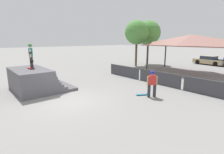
% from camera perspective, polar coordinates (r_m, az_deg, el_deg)
% --- Properties ---
extents(ground_plane, '(160.00, 160.00, 0.00)m').
position_cam_1_polar(ground_plane, '(10.78, -13.75, -7.63)').
color(ground_plane, gray).
extents(quarter_pipe_ramp, '(4.03, 3.72, 1.57)m').
position_cam_1_polar(quarter_pipe_ramp, '(13.65, -24.00, -1.06)').
color(quarter_pipe_ramp, '#565459').
rests_on(quarter_pipe_ramp, ground).
extents(skater_on_deck, '(0.74, 0.42, 1.73)m').
position_cam_1_polar(skater_on_deck, '(13.82, -24.98, 6.81)').
color(skater_on_deck, '#2D2D33').
rests_on(skater_on_deck, quarter_pipe_ramp).
extents(skateboard_on_deck, '(0.82, 0.21, 0.09)m').
position_cam_1_polar(skateboard_on_deck, '(13.43, -25.12, 2.65)').
color(skateboard_on_deck, red).
rests_on(skateboard_on_deck, quarter_pipe_ramp).
extents(bystander_walking, '(0.47, 0.60, 1.70)m').
position_cam_1_polar(bystander_walking, '(11.16, 12.97, -1.55)').
color(bystander_walking, '#2D2D33').
rests_on(bystander_walking, ground).
extents(skateboard_on_ground, '(0.58, 0.80, 0.09)m').
position_cam_1_polar(skateboard_on_ground, '(11.68, 10.00, -5.61)').
color(skateboard_on_ground, green).
rests_on(skateboard_on_ground, ground).
extents(barrier_fence, '(12.02, 0.12, 1.05)m').
position_cam_1_polar(barrier_fence, '(14.65, 14.99, -0.32)').
color(barrier_fence, '#3D3D42').
rests_on(barrier_fence, ground).
extents(pavilion_shelter, '(9.99, 4.42, 4.11)m').
position_cam_1_polar(pavilion_shelter, '(20.54, 24.47, 10.81)').
color(pavilion_shelter, '#2D2D33').
rests_on(pavilion_shelter, ground).
extents(tree_beside_pavilion, '(3.44, 3.44, 6.26)m').
position_cam_1_polar(tree_beside_pavilion, '(26.33, 11.81, 13.92)').
color(tree_beside_pavilion, brown).
rests_on(tree_beside_pavilion, ground).
extents(tree_far_back, '(3.17, 3.17, 6.10)m').
position_cam_1_polar(tree_far_back, '(24.09, 8.08, 14.18)').
color(tree_far_back, brown).
rests_on(tree_far_back, ground).
extents(parked_car_tan, '(4.33, 2.11, 1.27)m').
position_cam_1_polar(parked_car_tan, '(28.98, 29.12, 4.70)').
color(parked_car_tan, tan).
rests_on(parked_car_tan, ground).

